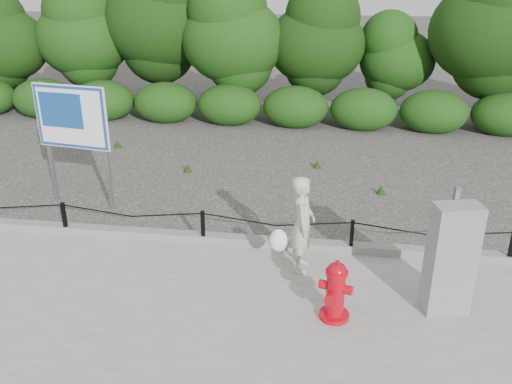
{
  "coord_description": "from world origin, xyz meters",
  "views": [
    {
      "loc": [
        2.05,
        -8.03,
        4.54
      ],
      "look_at": [
        0.88,
        0.2,
        1.0
      ],
      "focal_mm": 38.0,
      "sensor_mm": 36.0,
      "label": 1
    }
  ],
  "objects_px": {
    "pedestrian": "(301,225)",
    "utility_cabinet": "(451,259)",
    "advertising_sign": "(72,122)",
    "fire_hydrant": "(335,291)"
  },
  "relations": [
    {
      "from": "pedestrian",
      "to": "utility_cabinet",
      "type": "height_order",
      "value": "utility_cabinet"
    },
    {
      "from": "utility_cabinet",
      "to": "advertising_sign",
      "type": "relative_size",
      "value": 0.72
    },
    {
      "from": "utility_cabinet",
      "to": "advertising_sign",
      "type": "xyz_separation_m",
      "value": [
        -6.57,
        2.8,
        0.85
      ]
    },
    {
      "from": "pedestrian",
      "to": "advertising_sign",
      "type": "bearing_deg",
      "value": 66.25
    },
    {
      "from": "advertising_sign",
      "to": "pedestrian",
      "type": "bearing_deg",
      "value": -14.83
    },
    {
      "from": "fire_hydrant",
      "to": "utility_cabinet",
      "type": "bearing_deg",
      "value": 30.79
    },
    {
      "from": "fire_hydrant",
      "to": "advertising_sign",
      "type": "relative_size",
      "value": 0.36
    },
    {
      "from": "pedestrian",
      "to": "advertising_sign",
      "type": "relative_size",
      "value": 0.63
    },
    {
      "from": "pedestrian",
      "to": "advertising_sign",
      "type": "distance_m",
      "value": 5.02
    },
    {
      "from": "fire_hydrant",
      "to": "utility_cabinet",
      "type": "height_order",
      "value": "utility_cabinet"
    }
  ]
}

